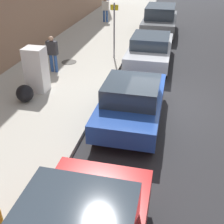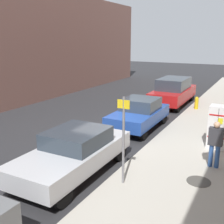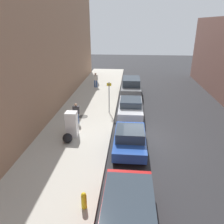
{
  "view_description": "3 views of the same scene",
  "coord_description": "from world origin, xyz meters",
  "px_view_note": "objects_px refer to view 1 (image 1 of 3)",
  "views": [
    {
      "loc": [
        0.25,
        -8.98,
        4.79
      ],
      "look_at": [
        -1.27,
        -2.29,
        0.77
      ],
      "focal_mm": 45.0,
      "sensor_mm": 36.0,
      "label": 1
    },
    {
      "loc": [
        -5.76,
        10.58,
        4.19
      ],
      "look_at": [
        0.06,
        -0.37,
        0.95
      ],
      "focal_mm": 45.0,
      "sensor_mm": 36.0,
      "label": 2
    },
    {
      "loc": [
        -0.9,
        -12.59,
        6.96
      ],
      "look_at": [
        -2.1,
        1.09,
        1.34
      ],
      "focal_mm": 35.0,
      "sensor_mm": 36.0,
      "label": 3
    }
  ],
  "objects_px": {
    "pedestrian_walking_far": "(105,8)",
    "parked_sedan_silver": "(150,49)",
    "street_sign_post": "(114,28)",
    "trash_bag": "(25,93)",
    "pedestrian_standing_near": "(52,52)",
    "parked_suv_gray": "(160,20)",
    "parked_hatchback_blue": "(132,101)",
    "discarded_refrigerator": "(36,70)"
  },
  "relations": [
    {
      "from": "parked_hatchback_blue",
      "to": "discarded_refrigerator",
      "type": "bearing_deg",
      "value": 161.95
    },
    {
      "from": "street_sign_post",
      "to": "trash_bag",
      "type": "height_order",
      "value": "street_sign_post"
    },
    {
      "from": "discarded_refrigerator",
      "to": "street_sign_post",
      "type": "distance_m",
      "value": 4.66
    },
    {
      "from": "parked_hatchback_blue",
      "to": "parked_suv_gray",
      "type": "xyz_separation_m",
      "value": [
        -0.0,
        10.9,
        0.15
      ]
    },
    {
      "from": "pedestrian_walking_far",
      "to": "parked_sedan_silver",
      "type": "height_order",
      "value": "pedestrian_walking_far"
    },
    {
      "from": "trash_bag",
      "to": "parked_hatchback_blue",
      "type": "relative_size",
      "value": 0.15
    },
    {
      "from": "street_sign_post",
      "to": "pedestrian_walking_far",
      "type": "height_order",
      "value": "street_sign_post"
    },
    {
      "from": "trash_bag",
      "to": "parked_sedan_silver",
      "type": "height_order",
      "value": "parked_sedan_silver"
    },
    {
      "from": "parked_suv_gray",
      "to": "parked_sedan_silver",
      "type": "bearing_deg",
      "value": -90.0
    },
    {
      "from": "street_sign_post",
      "to": "parked_suv_gray",
      "type": "xyz_separation_m",
      "value": [
        1.75,
        5.52,
        -0.68
      ]
    },
    {
      "from": "discarded_refrigerator",
      "to": "parked_suv_gray",
      "type": "relative_size",
      "value": 0.35
    },
    {
      "from": "parked_hatchback_blue",
      "to": "parked_sedan_silver",
      "type": "bearing_deg",
      "value": 90.0
    },
    {
      "from": "discarded_refrigerator",
      "to": "parked_sedan_silver",
      "type": "bearing_deg",
      "value": 47.77
    },
    {
      "from": "discarded_refrigerator",
      "to": "parked_hatchback_blue",
      "type": "height_order",
      "value": "discarded_refrigerator"
    },
    {
      "from": "street_sign_post",
      "to": "pedestrian_standing_near",
      "type": "relative_size",
      "value": 1.65
    },
    {
      "from": "discarded_refrigerator",
      "to": "trash_bag",
      "type": "xyz_separation_m",
      "value": [
        -0.06,
        -0.92,
        -0.52
      ]
    },
    {
      "from": "parked_sedan_silver",
      "to": "parked_hatchback_blue",
      "type": "bearing_deg",
      "value": -90.0
    },
    {
      "from": "discarded_refrigerator",
      "to": "street_sign_post",
      "type": "height_order",
      "value": "street_sign_post"
    },
    {
      "from": "discarded_refrigerator",
      "to": "trash_bag",
      "type": "relative_size",
      "value": 2.73
    },
    {
      "from": "discarded_refrigerator",
      "to": "pedestrian_standing_near",
      "type": "bearing_deg",
      "value": 95.01
    },
    {
      "from": "pedestrian_walking_far",
      "to": "trash_bag",
      "type": "bearing_deg",
      "value": -68.8
    },
    {
      "from": "discarded_refrigerator",
      "to": "parked_hatchback_blue",
      "type": "distance_m",
      "value": 3.93
    },
    {
      "from": "discarded_refrigerator",
      "to": "pedestrian_walking_far",
      "type": "bearing_deg",
      "value": 91.38
    },
    {
      "from": "street_sign_post",
      "to": "pedestrian_standing_near",
      "type": "height_order",
      "value": "street_sign_post"
    },
    {
      "from": "pedestrian_standing_near",
      "to": "parked_sedan_silver",
      "type": "height_order",
      "value": "pedestrian_standing_near"
    },
    {
      "from": "trash_bag",
      "to": "parked_hatchback_blue",
      "type": "height_order",
      "value": "parked_hatchback_blue"
    },
    {
      "from": "pedestrian_walking_far",
      "to": "parked_suv_gray",
      "type": "bearing_deg",
      "value": -4.68
    },
    {
      "from": "pedestrian_walking_far",
      "to": "street_sign_post",
      "type": "bearing_deg",
      "value": -52.73
    },
    {
      "from": "pedestrian_walking_far",
      "to": "parked_sedan_silver",
      "type": "distance_m",
      "value": 8.46
    },
    {
      "from": "pedestrian_walking_far",
      "to": "parked_sedan_silver",
      "type": "xyz_separation_m",
      "value": [
        4.01,
        -7.44,
        -0.35
      ]
    },
    {
      "from": "pedestrian_standing_near",
      "to": "parked_hatchback_blue",
      "type": "distance_m",
      "value": 4.97
    },
    {
      "from": "pedestrian_standing_near",
      "to": "parked_suv_gray",
      "type": "height_order",
      "value": "parked_suv_gray"
    },
    {
      "from": "trash_bag",
      "to": "pedestrian_walking_far",
      "type": "relative_size",
      "value": 0.37
    },
    {
      "from": "pedestrian_walking_far",
      "to": "parked_hatchback_blue",
      "type": "xyz_separation_m",
      "value": [
        4.01,
        -12.76,
        -0.34
      ]
    },
    {
      "from": "parked_sedan_silver",
      "to": "pedestrian_walking_far",
      "type": "bearing_deg",
      "value": 118.32
    },
    {
      "from": "trash_bag",
      "to": "pedestrian_standing_near",
      "type": "bearing_deg",
      "value": 92.07
    },
    {
      "from": "discarded_refrigerator",
      "to": "pedestrian_standing_near",
      "type": "distance_m",
      "value": 1.87
    },
    {
      "from": "pedestrian_standing_near",
      "to": "parked_suv_gray",
      "type": "distance_m",
      "value": 8.74
    },
    {
      "from": "pedestrian_standing_near",
      "to": "pedestrian_walking_far",
      "type": "bearing_deg",
      "value": -70.09
    },
    {
      "from": "pedestrian_standing_near",
      "to": "trash_bag",
      "type": "bearing_deg",
      "value": 111.3
    },
    {
      "from": "pedestrian_walking_far",
      "to": "parked_hatchback_blue",
      "type": "bearing_deg",
      "value": -52.35
    },
    {
      "from": "discarded_refrigerator",
      "to": "parked_suv_gray",
      "type": "xyz_separation_m",
      "value": [
        3.73,
        9.69,
        -0.07
      ]
    }
  ]
}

